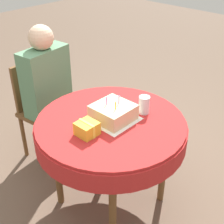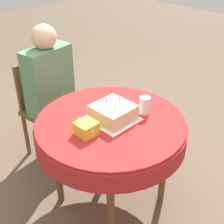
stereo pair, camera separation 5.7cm
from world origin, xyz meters
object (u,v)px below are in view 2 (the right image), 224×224
chair (47,105)px  person (51,83)px  drinking_glass (145,105)px  birthday_cake (114,113)px  gift_box (86,128)px

chair → person: person is taller
drinking_glass → birthday_cake: bearing=156.3°
person → drinking_glass: size_ratio=9.82×
drinking_glass → gift_box: bearing=167.9°
person → birthday_cake: 0.79m
drinking_glass → gift_box: (-0.45, 0.10, -0.02)m
birthday_cake → drinking_glass: 0.23m
chair → person: bearing=-90.0°
chair → birthday_cake: size_ratio=3.62×
chair → gift_box: bearing=-114.5°
person → gift_box: (-0.29, -0.79, 0.06)m
chair → birthday_cake: bearing=-99.5°
birthday_cake → chair: bearing=87.5°
birthday_cake → gift_box: 0.24m
person → birthday_cake: (-0.05, -0.79, 0.07)m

